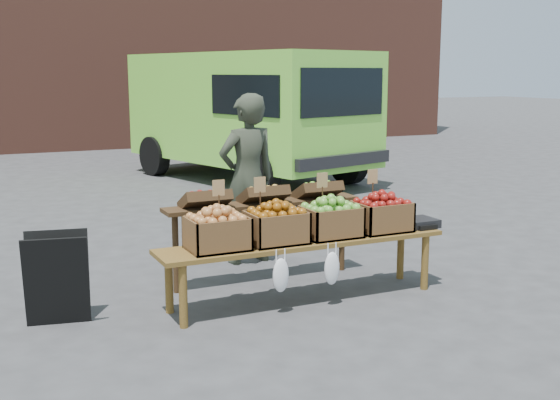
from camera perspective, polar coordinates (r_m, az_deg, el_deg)
name	(u,v)px	position (r m, az deg, el deg)	size (l,w,h in m)	color
ground	(274,290)	(6.76, -0.51, -7.34)	(80.00, 80.00, 0.00)	#3F3F42
delivery_van	(247,117)	(13.49, -2.68, 6.73)	(2.45, 5.35, 2.40)	#79DB3E
vendor	(248,179)	(7.56, -2.66, 1.71)	(0.67, 0.44, 1.84)	#303629
chalkboard_sign	(57,278)	(6.07, -17.67, -6.09)	(0.51, 0.28, 0.78)	black
back_table	(263,230)	(6.93, -1.36, -2.44)	(2.10, 0.44, 1.04)	#382514
display_bench	(304,270)	(6.39, 1.93, -5.72)	(2.70, 0.56, 0.57)	brown
crate_golden_apples	(217,233)	(5.96, -5.12, -2.72)	(0.50, 0.40, 0.28)	gold
crate_russet_pears	(276,227)	(6.17, -0.32, -2.23)	(0.50, 0.40, 0.28)	#824A0C
crate_red_apples	(331,222)	(6.41, 4.14, -1.77)	(0.50, 0.40, 0.28)	#50962E
crate_green_apples	(381,216)	(6.70, 8.24, -1.33)	(0.50, 0.40, 0.28)	maroon
weighing_scale	(418,223)	(6.96, 11.14, -1.82)	(0.34, 0.30, 0.08)	black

